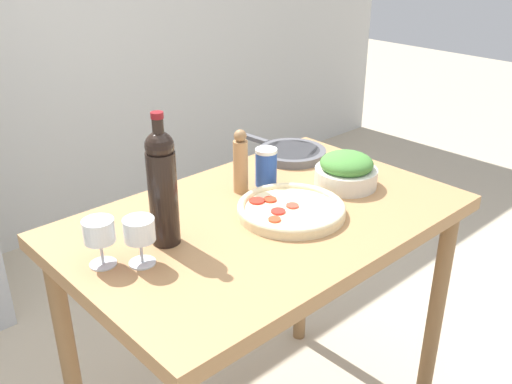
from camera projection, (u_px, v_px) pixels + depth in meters
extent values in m
cube|color=#A87A4C|center=(265.00, 221.00, 1.73)|extent=(1.20, 0.77, 0.05)
cylinder|color=olive|center=(434.00, 321.00, 2.05)|extent=(0.06, 0.06, 0.91)
cylinder|color=olive|center=(71.00, 372.00, 1.82)|extent=(0.06, 0.06, 0.91)
cylinder|color=olive|center=(302.00, 252.00, 2.48)|extent=(0.06, 0.06, 0.91)
cylinder|color=black|center=(163.00, 199.00, 1.51)|extent=(0.08, 0.08, 0.26)
sphere|color=black|center=(159.00, 146.00, 1.45)|extent=(0.08, 0.08, 0.08)
cylinder|color=black|center=(158.00, 132.00, 1.43)|extent=(0.03, 0.03, 0.07)
cylinder|color=maroon|center=(157.00, 115.00, 1.41)|extent=(0.03, 0.03, 0.02)
cylinder|color=silver|center=(142.00, 262.00, 1.47)|extent=(0.07, 0.07, 0.00)
cylinder|color=silver|center=(141.00, 251.00, 1.45)|extent=(0.01, 0.01, 0.07)
cylinder|color=white|center=(139.00, 230.00, 1.43)|extent=(0.08, 0.08, 0.06)
cylinder|color=maroon|center=(140.00, 238.00, 1.44)|extent=(0.07, 0.07, 0.01)
cylinder|color=silver|center=(103.00, 264.00, 1.46)|extent=(0.07, 0.07, 0.00)
cylinder|color=silver|center=(102.00, 252.00, 1.45)|extent=(0.01, 0.01, 0.07)
cylinder|color=white|center=(99.00, 231.00, 1.42)|extent=(0.08, 0.08, 0.06)
cylinder|color=maroon|center=(100.00, 240.00, 1.43)|extent=(0.07, 0.07, 0.00)
cylinder|color=#AD7F51|center=(241.00, 167.00, 1.83)|extent=(0.05, 0.05, 0.17)
sphere|color=#936C45|center=(240.00, 136.00, 1.78)|extent=(0.04, 0.04, 0.04)
cylinder|color=silver|center=(346.00, 177.00, 1.89)|extent=(0.21, 0.21, 0.06)
ellipsoid|color=#478438|center=(347.00, 163.00, 1.87)|extent=(0.18, 0.18, 0.07)
cylinder|color=beige|center=(291.00, 211.00, 1.71)|extent=(0.33, 0.33, 0.02)
torus|color=beige|center=(291.00, 207.00, 1.71)|extent=(0.33, 0.33, 0.02)
cylinder|color=red|center=(274.00, 219.00, 1.64)|extent=(0.04, 0.04, 0.01)
cylinder|color=red|center=(257.00, 201.00, 1.75)|extent=(0.05, 0.05, 0.01)
cylinder|color=red|center=(270.00, 200.00, 1.75)|extent=(0.04, 0.04, 0.01)
cylinder|color=#DB4230|center=(292.00, 206.00, 1.72)|extent=(0.04, 0.04, 0.01)
cylinder|color=red|center=(278.00, 211.00, 1.68)|extent=(0.04, 0.04, 0.01)
cylinder|color=#284CA3|center=(266.00, 169.00, 1.89)|extent=(0.07, 0.07, 0.12)
cylinder|color=white|center=(266.00, 151.00, 1.86)|extent=(0.07, 0.07, 0.01)
cylinder|color=#56565B|center=(292.00, 153.00, 2.13)|extent=(0.25, 0.25, 0.03)
cylinder|color=#2F2F32|center=(292.00, 152.00, 2.13)|extent=(0.21, 0.21, 0.02)
cube|color=#56565B|center=(253.00, 138.00, 2.26)|extent=(0.03, 0.15, 0.02)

